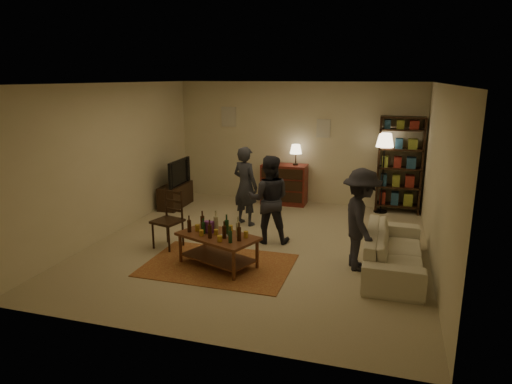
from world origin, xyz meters
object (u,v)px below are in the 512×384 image
at_px(coffee_table, 218,239).
at_px(person_left, 245,186).
at_px(dining_chair, 170,217).
at_px(tv_stand, 175,190).
at_px(floor_lamp, 385,146).
at_px(sofa, 394,251).
at_px(bookshelf, 400,164).
at_px(person_right, 269,199).
at_px(dresser, 285,183).
at_px(person_by_sofa, 361,220).

height_order(coffee_table, person_left, person_left).
distance_m(dining_chair, tv_stand, 2.48).
bearing_deg(coffee_table, floor_lamp, 57.96).
bearing_deg(sofa, person_left, 62.33).
relative_size(bookshelf, person_right, 1.32).
height_order(tv_stand, dresser, dresser).
relative_size(dresser, person_by_sofa, 0.89).
relative_size(dining_chair, floor_lamp, 0.59).
bearing_deg(person_by_sofa, dining_chair, 72.41).
relative_size(floor_lamp, person_by_sofa, 1.10).
relative_size(floor_lamp, person_left, 1.10).
distance_m(dining_chair, sofa, 3.63).
height_order(person_right, person_by_sofa, person_by_sofa).
relative_size(dining_chair, person_left, 0.65).
relative_size(person_left, person_by_sofa, 1.00).
height_order(dining_chair, sofa, dining_chair).
bearing_deg(coffee_table, person_by_sofa, 13.85).
bearing_deg(dining_chair, person_left, 75.58).
relative_size(sofa, person_left, 1.36).
relative_size(tv_stand, bookshelf, 0.52).
height_order(coffee_table, dresser, dresser).
xyz_separation_m(dresser, bookshelf, (2.44, 0.07, 0.56)).
bearing_deg(person_by_sofa, coffee_table, 86.77).
bearing_deg(dining_chair, person_right, 39.43).
height_order(dining_chair, floor_lamp, floor_lamp).
xyz_separation_m(dining_chair, person_right, (1.53, 0.70, 0.24)).
distance_m(dresser, person_right, 2.50).
distance_m(sofa, person_left, 3.17).
bearing_deg(tv_stand, floor_lamp, 11.01).
bearing_deg(dresser, tv_stand, -157.93).
bearing_deg(tv_stand, bookshelf, 11.80).
height_order(dresser, person_left, person_left).
bearing_deg(tv_stand, person_right, -31.31).
bearing_deg(coffee_table, tv_stand, 126.82).
bearing_deg(person_left, sofa, 175.52).
relative_size(dining_chair, bookshelf, 0.49).
bearing_deg(person_left, dresser, -79.99).
xyz_separation_m(dresser, sofa, (2.39, -3.11, -0.17)).
xyz_separation_m(sofa, person_right, (-2.09, 0.65, 0.46)).
xyz_separation_m(dresser, person_right, (0.30, -2.47, 0.29)).
bearing_deg(bookshelf, sofa, -90.82).
xyz_separation_m(bookshelf, person_right, (-2.14, -2.53, -0.27)).
xyz_separation_m(floor_lamp, person_by_sofa, (-0.22, -3.13, -0.66)).
xyz_separation_m(coffee_table, tv_stand, (-2.09, 2.79, -0.04)).
height_order(tv_stand, sofa, tv_stand).
height_order(tv_stand, person_left, person_left).
xyz_separation_m(tv_stand, person_right, (2.55, -1.55, 0.38)).
distance_m(tv_stand, bookshelf, 4.84).
xyz_separation_m(dresser, person_left, (-0.39, -1.66, 0.29)).
relative_size(tv_stand, person_right, 0.70).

